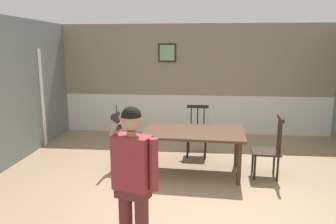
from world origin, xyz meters
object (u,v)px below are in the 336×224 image
(chair_by_doorway, at_px, (268,149))
(chair_at_table_head, at_px, (197,133))
(person_figure, at_px, (133,176))
(dining_table, at_px, (194,135))
(chair_near_window, at_px, (124,143))

(chair_by_doorway, bearing_deg, chair_at_table_head, 53.95)
(person_figure, bearing_deg, chair_by_doorway, -110.25)
(dining_table, relative_size, chair_by_doorway, 1.69)
(chair_by_doorway, height_order, chair_at_table_head, chair_by_doorway)
(chair_near_window, height_order, person_figure, person_figure)
(dining_table, distance_m, person_figure, 2.46)
(chair_near_window, xyz_separation_m, chair_by_doorway, (2.47, -0.14, -0.00))
(dining_table, relative_size, person_figure, 1.09)
(chair_near_window, bearing_deg, dining_table, 89.58)
(chair_near_window, bearing_deg, chair_by_doorway, 89.57)
(chair_near_window, distance_m, chair_by_doorway, 2.47)
(dining_table, bearing_deg, chair_at_table_head, 86.75)
(dining_table, height_order, chair_by_doorway, chair_by_doorway)
(chair_at_table_head, distance_m, person_figure, 3.38)
(chair_by_doorway, distance_m, chair_at_table_head, 1.54)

